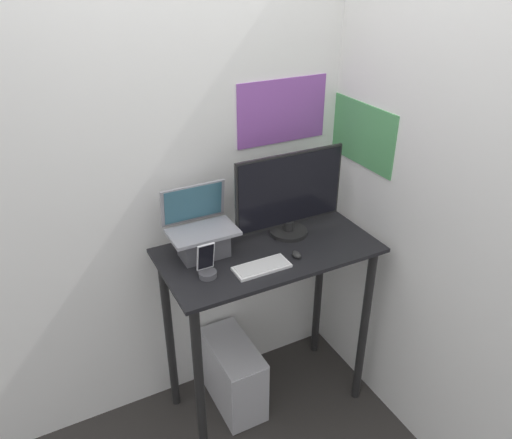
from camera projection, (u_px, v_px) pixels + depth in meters
The scene contains 10 objects.
ground_plane at pixel (290, 434), 2.71m from camera, with size 12.00×12.00×0.00m, color #2D2B28.
wall_back at pixel (236, 172), 2.58m from camera, with size 6.00×0.06×2.60m.
wall_side_right at pixel (412, 195), 2.33m from camera, with size 0.06×6.00×2.60m.
desk at pixel (268, 287), 2.54m from camera, with size 1.06×0.54×1.03m.
laptop at pixel (202, 237), 2.34m from camera, with size 0.32×0.23×0.33m.
monitor at pixel (290, 196), 2.46m from camera, with size 0.59×0.19×0.44m.
keyboard at pixel (262, 267), 2.27m from camera, with size 0.26×0.11×0.02m.
mouse at pixel (296, 255), 2.36m from camera, with size 0.04×0.06×0.03m.
cell_phone at pixel (207, 268), 2.20m from camera, with size 0.08×0.08×0.17m.
computer_tower at pixel (233, 374), 2.81m from camera, with size 0.22×0.46×0.41m.
Camera 1 is at (-1.00, -1.53, 2.31)m, focal length 35.00 mm.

